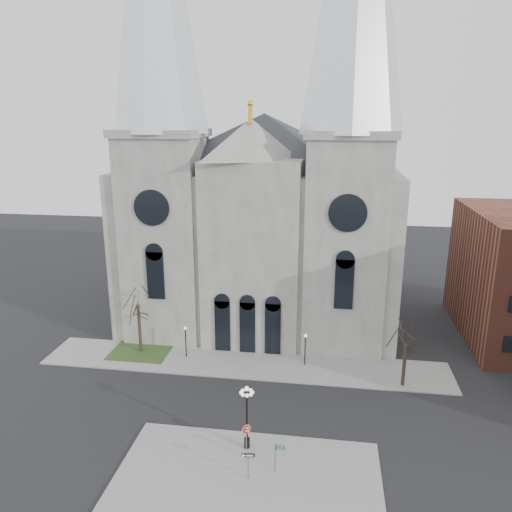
# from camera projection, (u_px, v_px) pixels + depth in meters

# --- Properties ---
(ground) EXTENTS (160.00, 160.00, 0.00)m
(ground) POSITION_uv_depth(u_px,v_px,m) (220.00, 431.00, 38.90)
(ground) COLOR black
(ground) RESTS_ON ground
(sidewalk_near) EXTENTS (18.00, 10.00, 0.14)m
(sidewalk_near) POSITION_uv_depth(u_px,v_px,m) (247.00, 479.00, 33.70)
(sidewalk_near) COLOR gray
(sidewalk_near) RESTS_ON ground
(sidewalk_far) EXTENTS (40.00, 6.00, 0.14)m
(sidewalk_far) POSITION_uv_depth(u_px,v_px,m) (244.00, 363.00, 49.36)
(sidewalk_far) COLOR gray
(sidewalk_far) RESTS_ON ground
(grass_patch) EXTENTS (6.00, 5.00, 0.18)m
(grass_patch) POSITION_uv_depth(u_px,v_px,m) (141.00, 351.00, 51.85)
(grass_patch) COLOR #2A491F
(grass_patch) RESTS_ON ground
(cathedral) EXTENTS (33.00, 26.66, 54.00)m
(cathedral) POSITION_uv_depth(u_px,v_px,m) (261.00, 164.00, 55.65)
(cathedral) COLOR gray
(cathedral) RESTS_ON ground
(tree_left) EXTENTS (3.20, 3.20, 7.50)m
(tree_left) POSITION_uv_depth(u_px,v_px,m) (138.00, 302.00, 50.36)
(tree_left) COLOR #2C2319
(tree_left) RESTS_ON ground
(tree_right) EXTENTS (3.20, 3.20, 6.00)m
(tree_right) POSITION_uv_depth(u_px,v_px,m) (406.00, 341.00, 44.15)
(tree_right) COLOR #2C2319
(tree_right) RESTS_ON ground
(ped_lamp_left) EXTENTS (0.32, 0.32, 3.26)m
(ped_lamp_left) POSITION_uv_depth(u_px,v_px,m) (186.00, 337.00, 50.06)
(ped_lamp_left) COLOR black
(ped_lamp_left) RESTS_ON sidewalk_far
(ped_lamp_right) EXTENTS (0.32, 0.32, 3.26)m
(ped_lamp_right) POSITION_uv_depth(u_px,v_px,m) (305.00, 344.00, 48.37)
(ped_lamp_right) COLOR black
(ped_lamp_right) RESTS_ON sidewalk_far
(stop_sign) EXTENTS (0.73, 0.25, 2.10)m
(stop_sign) POSITION_uv_depth(u_px,v_px,m) (246.00, 431.00, 36.12)
(stop_sign) COLOR slate
(stop_sign) RESTS_ON sidewalk_near
(globe_lamp) EXTENTS (1.27, 1.27, 5.03)m
(globe_lamp) POSITION_uv_depth(u_px,v_px,m) (247.00, 409.00, 35.94)
(globe_lamp) COLOR black
(globe_lamp) RESTS_ON sidewalk_near
(one_way_sign) EXTENTS (0.89, 0.15, 2.04)m
(one_way_sign) POSITION_uv_depth(u_px,v_px,m) (248.00, 460.00, 33.31)
(one_way_sign) COLOR slate
(one_way_sign) RESTS_ON sidewalk_near
(street_name_sign) EXTENTS (0.71, 0.09, 2.23)m
(street_name_sign) POSITION_uv_depth(u_px,v_px,m) (276.00, 455.00, 33.90)
(street_name_sign) COLOR slate
(street_name_sign) RESTS_ON sidewalk_near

